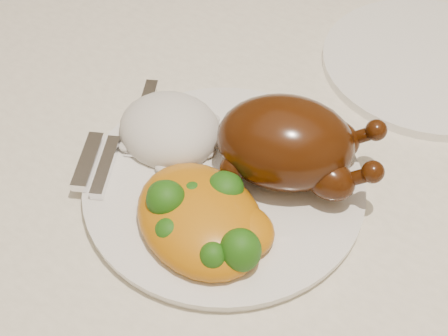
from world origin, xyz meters
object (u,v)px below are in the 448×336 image
Objects in this scene: dinner_plate at (224,186)px; dining_table at (250,128)px; side_plate at (429,63)px; roast_chicken at (289,143)px.

dining_table is at bearing 115.36° from dinner_plate.
dinner_plate is at bearing -106.43° from side_plate.
roast_chicken reaches higher than dinner_plate.
dinner_plate is at bearing -154.79° from roast_chicken.
dinner_plate and side_plate have the same top height.
roast_chicken is at bearing -45.74° from dining_table.
dinner_plate is (0.08, -0.17, 0.11)m from dining_table.
dining_table is 6.04× the size of dinner_plate.
dining_table is at bearing -144.98° from side_plate.
roast_chicken is (-0.04, -0.24, 0.04)m from side_plate.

